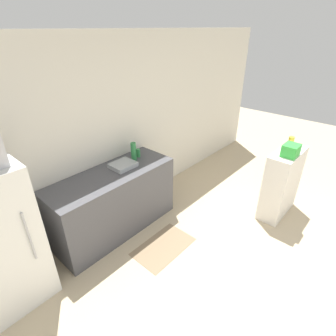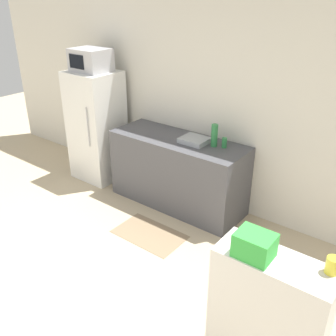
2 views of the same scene
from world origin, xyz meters
name	(u,v)px [view 1 (image 1 of 2)]	position (x,y,z in m)	size (l,w,h in m)	color
wall_back	(101,136)	(0.00, 3.10, 1.30)	(8.00, 0.06, 2.60)	silver
counter	(114,202)	(-0.17, 2.73, 0.46)	(1.77, 0.65, 0.91)	#4C4C51
sink_basin	(123,165)	(0.06, 2.76, 0.94)	(0.32, 0.28, 0.06)	#9EA3A8
bottle_tall	(134,152)	(0.30, 2.80, 1.05)	(0.08, 0.08, 0.27)	#2D7F42
bottle_short	(138,153)	(0.42, 2.84, 0.97)	(0.06, 0.06, 0.12)	#2D7F42
shelf_cabinet	(281,183)	(1.77, 1.14, 0.53)	(0.77, 0.32, 1.05)	white
basket	(291,150)	(1.63, 1.09, 1.14)	(0.24, 0.19, 0.17)	green
jar	(291,140)	(2.07, 1.23, 1.11)	(0.08, 0.08, 0.11)	yellow
kitchen_rug	(163,246)	(0.00, 1.96, 0.00)	(0.82, 0.50, 0.01)	#937A5B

